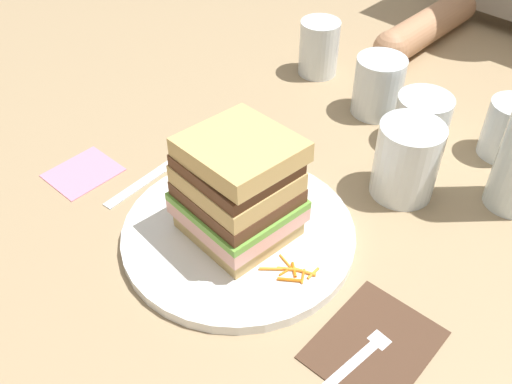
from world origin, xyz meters
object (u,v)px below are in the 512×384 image
(knife, at_px, (160,170))
(napkin_pink, at_px, (83,172))
(main_plate, at_px, (239,234))
(empty_tumbler_3, at_px, (508,129))
(fork, at_px, (360,356))
(sandwich, at_px, (238,189))
(napkin_dark, at_px, (374,344))
(empty_tumbler_1, at_px, (422,121))
(empty_tumbler_0, at_px, (319,48))
(juice_glass, at_px, (406,164))
(empty_tumbler_2, at_px, (378,86))

(knife, bearing_deg, napkin_pink, -133.91)
(main_plate, xyz_separation_m, empty_tumbler_3, (0.15, 0.37, 0.03))
(fork, distance_m, knife, 0.37)
(main_plate, xyz_separation_m, sandwich, (0.00, 0.00, 0.07))
(sandwich, relative_size, fork, 0.80)
(napkin_dark, relative_size, empty_tumbler_1, 1.67)
(napkin_dark, height_order, empty_tumbler_3, empty_tumbler_3)
(empty_tumbler_0, relative_size, napkin_pink, 1.03)
(main_plate, xyz_separation_m, empty_tumbler_1, (0.05, 0.31, 0.03))
(napkin_dark, bearing_deg, fork, -94.94)
(napkin_pink, bearing_deg, juice_glass, 38.76)
(main_plate, distance_m, napkin_pink, 0.25)
(sandwich, distance_m, fork, 0.22)
(knife, xyz_separation_m, empty_tumbler_3, (0.32, 0.36, 0.04))
(fork, relative_size, empty_tumbler_3, 2.03)
(fork, relative_size, napkin_pink, 1.89)
(napkin_dark, xyz_separation_m, empty_tumbler_2, (-0.24, 0.35, 0.04))
(empty_tumbler_0, xyz_separation_m, empty_tumbler_3, (0.33, 0.00, -0.00))
(empty_tumbler_0, xyz_separation_m, empty_tumbler_2, (0.14, -0.03, -0.00))
(knife, xyz_separation_m, empty_tumbler_2, (0.13, 0.32, 0.04))
(sandwich, xyz_separation_m, knife, (-0.17, 0.01, -0.08))
(sandwich, distance_m, empty_tumbler_3, 0.40)
(main_plate, distance_m, empty_tumbler_3, 0.40)
(knife, relative_size, empty_tumbler_3, 2.45)
(juice_glass, relative_size, empty_tumbler_1, 1.31)
(knife, relative_size, napkin_pink, 2.27)
(fork, xyz_separation_m, empty_tumbler_3, (-0.05, 0.41, 0.04))
(juice_glass, bearing_deg, napkin_dark, -62.86)
(napkin_dark, bearing_deg, juice_glass, 117.14)
(napkin_dark, bearing_deg, napkin_pink, -173.75)
(empty_tumbler_1, bearing_deg, juice_glass, -68.99)
(sandwich, height_order, empty_tumbler_3, sandwich)
(juice_glass, relative_size, empty_tumbler_2, 1.13)
(sandwich, height_order, empty_tumbler_1, sandwich)
(sandwich, bearing_deg, knife, 175.04)
(napkin_dark, bearing_deg, empty_tumbler_3, 97.95)
(napkin_dark, distance_m, fork, 0.02)
(napkin_dark, bearing_deg, empty_tumbler_0, 135.26)
(empty_tumbler_0, bearing_deg, empty_tumbler_1, -13.13)
(napkin_pink, bearing_deg, knife, 46.09)
(empty_tumbler_2, bearing_deg, empty_tumbler_3, 10.56)
(empty_tumbler_3, bearing_deg, napkin_pink, -131.99)
(knife, height_order, napkin_pink, same)
(sandwich, bearing_deg, juice_glass, 65.76)
(fork, distance_m, empty_tumbler_3, 0.41)
(sandwich, xyz_separation_m, napkin_pink, (-0.24, -0.06, -0.08))
(knife, height_order, empty_tumbler_0, empty_tumbler_0)
(empty_tumbler_2, height_order, napkin_pink, empty_tumbler_2)
(empty_tumbler_1, bearing_deg, empty_tumbler_0, 166.87)
(juice_glass, height_order, napkin_pink, juice_glass)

